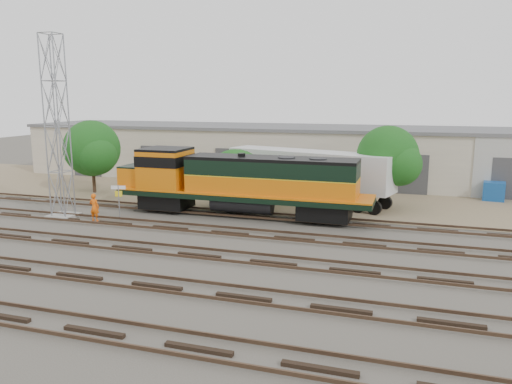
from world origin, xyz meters
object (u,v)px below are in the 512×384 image
(worker, at_px, (94,207))
(signal_tower, at_px, (57,131))
(locomotive, at_px, (237,181))
(semi_trailer, at_px, (312,171))

(worker, bearing_deg, signal_tower, -5.07)
(signal_tower, xyz_separation_m, worker, (2.72, -0.26, -5.02))
(locomotive, relative_size, signal_tower, 1.47)
(locomotive, height_order, semi_trailer, locomotive)
(locomotive, bearing_deg, semi_trailer, 55.19)
(semi_trailer, bearing_deg, locomotive, -109.24)
(locomotive, bearing_deg, worker, -154.41)
(signal_tower, bearing_deg, worker, -5.57)
(signal_tower, height_order, semi_trailer, signal_tower)
(signal_tower, distance_m, worker, 5.71)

